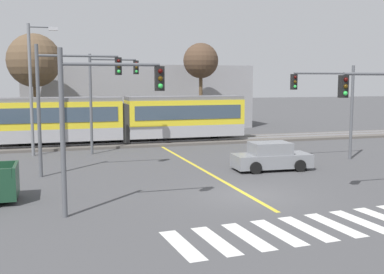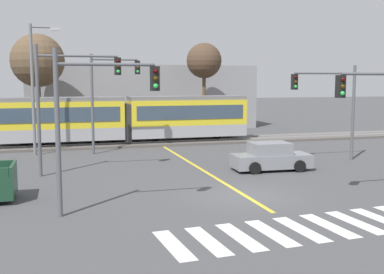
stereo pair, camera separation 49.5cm
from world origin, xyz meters
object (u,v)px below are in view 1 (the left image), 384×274
at_px(light_rail_tram, 124,118).
at_px(traffic_light_mid_left, 67,91).
at_px(street_lamp_west, 33,82).
at_px(sedan_crossing, 271,157).
at_px(bare_tree_west, 34,61).
at_px(traffic_light_far_left, 106,89).
at_px(traffic_light_near_left, 98,107).
at_px(bare_tree_east, 201,61).
at_px(traffic_light_mid_right, 331,98).

height_order(light_rail_tram, traffic_light_mid_left, traffic_light_mid_left).
distance_m(traffic_light_mid_left, street_lamp_west, 7.51).
bearing_deg(traffic_light_mid_left, sedan_crossing, -9.21).
bearing_deg(street_lamp_west, bare_tree_west, 90.21).
bearing_deg(traffic_light_far_left, bare_tree_west, 115.50).
relative_size(traffic_light_near_left, bare_tree_west, 0.70).
xyz_separation_m(traffic_light_far_left, bare_tree_west, (-4.57, 9.59, 2.10)).
bearing_deg(bare_tree_west, street_lamp_west, -89.79).
bearing_deg(traffic_light_near_left, traffic_light_mid_left, 95.38).
bearing_deg(traffic_light_near_left, traffic_light_far_left, 81.75).
height_order(traffic_light_near_left, bare_tree_west, bare_tree_west).
relative_size(traffic_light_near_left, bare_tree_east, 0.73).
distance_m(bare_tree_west, bare_tree_east, 14.30).
bearing_deg(street_lamp_west, light_rail_tram, 28.59).
distance_m(street_lamp_west, bare_tree_east, 17.09).
bearing_deg(traffic_light_mid_left, traffic_light_near_left, -84.62).
bearing_deg(sedan_crossing, traffic_light_mid_left, 170.79).
bearing_deg(street_lamp_west, traffic_light_near_left, -80.79).
bearing_deg(traffic_light_mid_left, light_rail_tram, 66.96).
xyz_separation_m(street_lamp_west, bare_tree_west, (-0.03, 9.05, 1.67)).
bearing_deg(traffic_light_near_left, street_lamp_west, 99.21).
relative_size(light_rail_tram, bare_tree_west, 2.16).
height_order(street_lamp_west, bare_tree_west, bare_tree_west).
bearing_deg(street_lamp_west, traffic_light_mid_left, -76.82).
bearing_deg(light_rail_tram, traffic_light_near_left, -101.72).
distance_m(traffic_light_far_left, street_lamp_west, 4.59).
bearing_deg(bare_tree_west, traffic_light_mid_left, -83.92).
height_order(street_lamp_west, bare_tree_east, street_lamp_west).
distance_m(traffic_light_mid_left, traffic_light_far_left, 7.33).
height_order(traffic_light_mid_left, traffic_light_far_left, traffic_light_mid_left).
height_order(sedan_crossing, bare_tree_west, bare_tree_west).
height_order(traffic_light_mid_right, bare_tree_west, bare_tree_west).
distance_m(traffic_light_mid_right, bare_tree_east, 16.95).
distance_m(traffic_light_near_left, traffic_light_mid_left, 7.78).
xyz_separation_m(traffic_light_mid_left, traffic_light_mid_right, (15.33, 0.05, -0.53)).
bearing_deg(street_lamp_west, traffic_light_mid_right, -23.06).
height_order(light_rail_tram, traffic_light_near_left, traffic_light_near_left).
bearing_deg(sedan_crossing, traffic_light_near_left, -148.56).
relative_size(traffic_light_far_left, street_lamp_west, 0.78).
relative_size(street_lamp_west, bare_tree_east, 1.03).
distance_m(traffic_light_mid_left, bare_tree_east, 20.88).
relative_size(sedan_crossing, street_lamp_west, 0.51).
xyz_separation_m(sedan_crossing, street_lamp_west, (-12.29, 9.02, 4.03)).
relative_size(sedan_crossing, traffic_light_far_left, 0.66).
xyz_separation_m(sedan_crossing, traffic_light_near_left, (-9.85, -6.02, 3.20)).
distance_m(sedan_crossing, traffic_light_mid_right, 5.95).
bearing_deg(street_lamp_west, sedan_crossing, -36.26).
xyz_separation_m(traffic_light_near_left, street_lamp_west, (-2.44, 15.04, 0.82)).
relative_size(traffic_light_mid_left, traffic_light_far_left, 1.01).
bearing_deg(traffic_light_near_left, bare_tree_west, 95.86).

